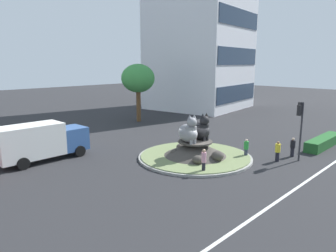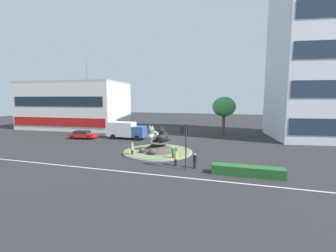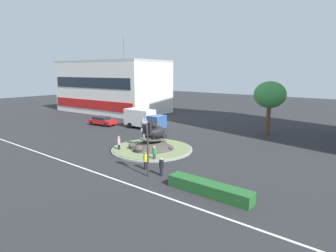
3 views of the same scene
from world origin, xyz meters
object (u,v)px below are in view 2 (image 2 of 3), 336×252
at_px(shophouse_block, 75,105).
at_px(sedan_on_far_lane, 83,134).
at_px(cat_statue_grey, 153,135).
at_px(pedestrian_pink_shirt, 132,149).
at_px(cat_statue_black, 163,136).
at_px(office_tower, 322,40).
at_px(pedestrian_yellow_shirt, 176,158).
at_px(broadleaf_tree_behind_island, 224,107).
at_px(traffic_light_mast, 186,137).
at_px(pedestrian_green_shirt, 173,153).
at_px(pedestrian_black_shirt, 195,161).
at_px(delivery_box_truck, 126,130).

height_order(shophouse_block, sedan_on_far_lane, shophouse_block).
bearing_deg(cat_statue_grey, pedestrian_pink_shirt, -16.38).
xyz_separation_m(cat_statue_black, office_tower, (22.89, 18.29, 14.88)).
height_order(office_tower, pedestrian_yellow_shirt, office_tower).
distance_m(pedestrian_yellow_shirt, sedan_on_far_lane, 23.05).
relative_size(shophouse_block, broadleaf_tree_behind_island, 3.27).
height_order(cat_statue_black, traffic_light_mast, traffic_light_mast).
height_order(cat_statue_grey, pedestrian_pink_shirt, cat_statue_grey).
bearing_deg(pedestrian_yellow_shirt, shophouse_block, -146.51).
bearing_deg(pedestrian_pink_shirt, pedestrian_yellow_shirt, 47.87).
relative_size(pedestrian_yellow_shirt, pedestrian_green_shirt, 1.02).
bearing_deg(pedestrian_pink_shirt, traffic_light_mast, 44.40).
bearing_deg(pedestrian_green_shirt, pedestrian_yellow_shirt, -113.56).
xyz_separation_m(cat_statue_black, pedestrian_black_shirt, (5.22, -5.49, -1.43)).
bearing_deg(office_tower, cat_statue_grey, -150.96).
distance_m(broadleaf_tree_behind_island, delivery_box_truck, 18.66).
bearing_deg(cat_statue_grey, traffic_light_mast, 57.25).
bearing_deg(broadleaf_tree_behind_island, office_tower, 8.88).
bearing_deg(pedestrian_green_shirt, cat_statue_black, 81.50).
bearing_deg(delivery_box_truck, pedestrian_black_shirt, -42.93).
bearing_deg(delivery_box_truck, office_tower, 16.98).
distance_m(pedestrian_yellow_shirt, pedestrian_green_shirt, 2.42).
bearing_deg(sedan_on_far_lane, office_tower, 10.39).
distance_m(pedestrian_black_shirt, sedan_on_far_lane, 25.04).
xyz_separation_m(pedestrian_green_shirt, delivery_box_truck, (-11.85, 11.16, 0.78)).
bearing_deg(pedestrian_black_shirt, broadleaf_tree_behind_island, 87.22).
bearing_deg(delivery_box_truck, pedestrian_pink_shirt, -59.64).
distance_m(cat_statue_black, broadleaf_tree_behind_island, 17.58).
bearing_deg(pedestrian_black_shirt, delivery_box_truck, 139.16).
bearing_deg(cat_statue_grey, shophouse_block, -109.48).
relative_size(traffic_light_mast, pedestrian_yellow_shirt, 2.85).
bearing_deg(delivery_box_truck, shophouse_block, 151.33).
height_order(traffic_light_mast, broadleaf_tree_behind_island, broadleaf_tree_behind_island).
distance_m(traffic_light_mast, pedestrian_green_shirt, 4.70).
xyz_separation_m(cat_statue_grey, pedestrian_black_shirt, (6.63, -5.57, -1.45)).
distance_m(pedestrian_green_shirt, sedan_on_far_lane, 21.23).
distance_m(shophouse_block, pedestrian_green_shirt, 37.48).
distance_m(sedan_on_far_lane, delivery_box_truck, 7.73).
bearing_deg(cat_statue_grey, delivery_box_truck, -120.01).
xyz_separation_m(broadleaf_tree_behind_island, pedestrian_black_shirt, (-1.72, -21.30, -4.74)).
xyz_separation_m(traffic_light_mast, broadleaf_tree_behind_island, (2.55, 22.04, 2.17)).
xyz_separation_m(pedestrian_black_shirt, sedan_on_far_lane, (-22.23, 11.53, -0.06)).
height_order(shophouse_block, pedestrian_pink_shirt, shophouse_block).
relative_size(shophouse_block, pedestrian_pink_shirt, 13.80).
bearing_deg(shophouse_block, broadleaf_tree_behind_island, -7.41).
bearing_deg(pedestrian_green_shirt, shophouse_block, 99.80).
xyz_separation_m(cat_statue_black, pedestrian_green_shirt, (2.21, -2.96, -1.43)).
height_order(pedestrian_black_shirt, pedestrian_yellow_shirt, pedestrian_yellow_shirt).
xyz_separation_m(pedestrian_black_shirt, pedestrian_green_shirt, (-3.01, 2.54, 0.00)).
bearing_deg(cat_statue_black, pedestrian_pink_shirt, -42.14).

